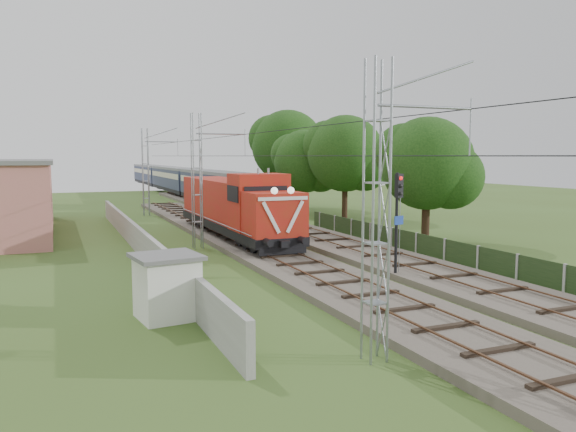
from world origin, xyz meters
name	(u,v)px	position (x,y,z in m)	size (l,w,h in m)	color
ground	(336,287)	(0.00, 0.00, 0.00)	(140.00, 140.00, 0.00)	#3C531F
track_main	(275,256)	(0.00, 7.00, 0.18)	(4.20, 70.00, 0.45)	#6B6054
track_side	(274,224)	(5.00, 20.00, 0.18)	(4.20, 80.00, 0.45)	#6B6054
catenary	(198,181)	(-2.95, 12.00, 4.05)	(3.31, 70.00, 8.00)	gray
boundary_wall	(138,239)	(-6.50, 12.00, 0.75)	(0.25, 40.00, 1.50)	#9E9E99
fence	(445,250)	(8.00, 3.00, 0.60)	(0.12, 32.00, 1.20)	black
locomotive	(234,206)	(0.00, 14.34, 2.26)	(3.03, 17.31, 4.40)	black
coach_rake	(174,178)	(5.00, 59.58, 2.39)	(2.84, 63.36, 3.28)	black
signal_post	(398,207)	(3.14, 0.17, 3.28)	(0.52, 0.41, 4.77)	black
relay_hut	(167,286)	(-7.40, -1.87, 1.11)	(2.40, 2.40, 2.20)	silver
tree_a	(428,165)	(10.95, 8.61, 4.96)	(6.13, 5.84, 7.95)	#3D2519
tree_b	(346,154)	(12.68, 22.52, 5.63)	(6.96, 6.63, 9.02)	#3D2519
tree_c	(306,162)	(10.84, 26.90, 4.94)	(6.11, 5.82, 7.92)	#3D2519
tree_d	(289,147)	(12.12, 34.07, 6.43)	(7.95, 7.57, 10.31)	#3D2519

